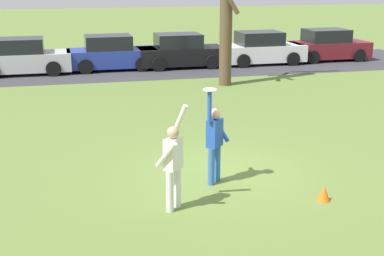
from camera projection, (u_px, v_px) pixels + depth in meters
The scene contains 12 objects.
ground_plane at pixel (219, 173), 12.03m from camera, with size 120.00×120.00×0.00m, color olive.
person_catcher at pixel (215, 139), 11.23m from camera, with size 0.55×0.56×2.08m.
person_defender at pixel (173, 161), 9.95m from camera, with size 0.65×0.66×2.05m.
frisbee_disc at pixel (210, 90), 10.73m from camera, with size 0.28×0.28×0.02m, color white.
parked_car_silver at pixel (22, 58), 23.64m from camera, with size 4.13×2.09×1.59m.
parked_car_blue at pixel (111, 54), 24.74m from camera, with size 4.13×2.09×1.59m.
parked_car_black at pixel (180, 52), 25.36m from camera, with size 4.13×2.09×1.59m.
parked_car_white at pixel (261, 49), 26.29m from camera, with size 4.13×2.09×1.59m.
parked_car_maroon at pixel (327, 46), 27.40m from camera, with size 4.13×2.09×1.59m.
parking_strip at pixel (147, 67), 25.42m from camera, with size 28.79×6.40×0.01m, color #38383D.
bare_tree_tall at pixel (226, 2), 20.60m from camera, with size 1.67×1.68×7.20m.
field_cone_orange at pixel (324, 193), 10.55m from camera, with size 0.26×0.26×0.32m, color orange.
Camera 1 is at (-3.16, -10.82, 4.36)m, focal length 49.85 mm.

